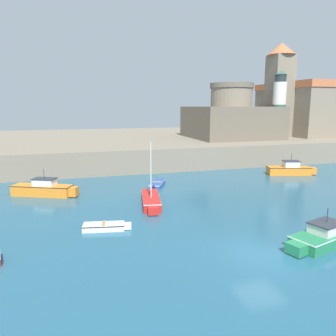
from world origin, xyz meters
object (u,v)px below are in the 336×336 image
Objects in this scene: dinghy_blue_2 at (157,184)px; motorboat_orange_7 at (44,189)px; church at (300,106)px; fortress at (231,119)px; lighthouse at (279,105)px; motorboat_green_1 at (326,235)px; dinghy_white_4 at (105,226)px; sailboat_red_3 at (151,200)px; motorboat_orange_6 at (290,169)px.

motorboat_orange_7 reaches higher than dinghy_blue_2.
church is 1.26× the size of fortress.
fortress is at bearing 166.99° from lighthouse.
church is at bearing 7.37° from fortress.
motorboat_green_1 is 1.71× the size of dinghy_blue_2.
dinghy_blue_2 is 0.33× the size of lighthouse.
dinghy_blue_2 is 25.76m from fortress.
lighthouse reaches higher than dinghy_white_4.
sailboat_red_3 is at bearing -142.96° from church.
dinghy_blue_2 is at bearing 70.83° from sailboat_red_3.
motorboat_orange_6 is 0.45× the size of fortress.
church is at bearing 37.04° from sailboat_red_3.
motorboat_orange_7 is 48.96m from church.
fortress is (17.51, 17.92, 5.98)m from dinghy_blue_2.
lighthouse is (19.36, 33.24, 7.91)m from motorboat_green_1.
motorboat_green_1 is 23.91m from motorboat_orange_7.
church reaches higher than motorboat_green_1.
motorboat_orange_6 is at bearing -119.15° from lighthouse.
dinghy_white_4 is 38.14m from fortress.
sailboat_red_3 is at bearing -32.89° from motorboat_orange_7.
dinghy_white_4 is 11.37m from motorboat_orange_7.
fortress is (28.66, 18.60, 5.57)m from motorboat_orange_7.
lighthouse is at bearing -13.01° from fortress.
lighthouse reaches higher than motorboat_green_1.
motorboat_orange_6 reaches higher than dinghy_blue_2.
dinghy_blue_2 is 0.60× the size of motorboat_orange_7.
motorboat_orange_6 is (17.09, 0.97, 0.41)m from dinghy_blue_2.
motorboat_green_1 is 21.18m from motorboat_orange_6.
fortress is 1.20× the size of lighthouse.
motorboat_orange_6 is 17.84m from fortress.
motorboat_orange_6 is at bearing -129.43° from church.
sailboat_red_3 is 6.32m from dinghy_white_4.
church is (15.54, 18.90, 7.60)m from motorboat_orange_6.
dinghy_blue_2 is 1.11× the size of dinghy_white_4.
lighthouse is (27.75, 22.51, 7.99)m from sailboat_red_3.
sailboat_red_3 is at bearing -140.95° from lighthouse.
motorboat_orange_6 is 25.63m from church.
dinghy_white_4 is (-6.55, -11.07, 0.00)m from dinghy_blue_2.
motorboat_green_1 is 39.27m from lighthouse.
motorboat_green_1 is at bearing -107.94° from fortress.
lighthouse is at bearing 39.05° from sailboat_red_3.
dinghy_white_4 is 0.30× the size of lighthouse.
motorboat_green_1 is 1.07× the size of motorboat_orange_6.
motorboat_orange_7 is at bearing -176.66° from motorboat_orange_6.
lighthouse is at bearing -151.89° from church.
dinghy_white_4 reaches higher than dinghy_blue_2.
motorboat_green_1 is at bearing -25.67° from dinghy_white_4.
motorboat_orange_7 is at bearing -147.02° from fortress.
dinghy_white_4 is 26.53m from motorboat_orange_6.
church is at bearing 50.57° from motorboat_orange_6.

